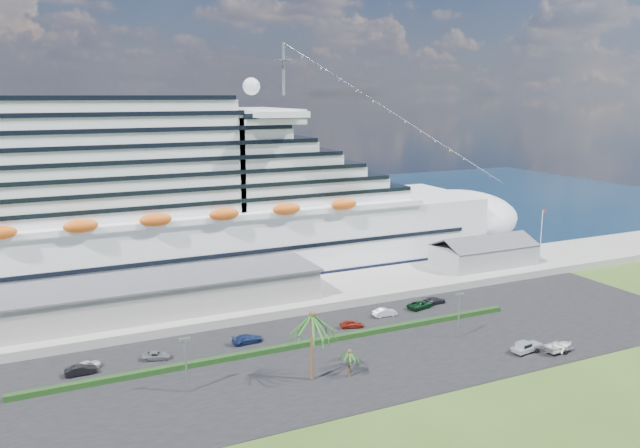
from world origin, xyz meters
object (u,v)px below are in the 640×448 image
pickup_truck (526,347)px  parked_car_3 (247,339)px  cruise_ship (154,211)px  boat_trailer (560,346)px

pickup_truck → parked_car_3: bearing=149.9°
cruise_ship → pickup_truck: (47.83, -66.01, -15.55)m
pickup_truck → boat_trailer: 5.59m
parked_car_3 → boat_trailer: bearing=-123.4°
parked_car_3 → pickup_truck: (40.65, -23.52, 0.24)m
parked_car_3 → boat_trailer: 52.53m
cruise_ship → parked_car_3: size_ratio=35.30×
cruise_ship → boat_trailer: size_ratio=29.17×
parked_car_3 → boat_trailer: (45.68, -25.94, 0.44)m
pickup_truck → boat_trailer: (5.03, -2.42, 0.20)m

